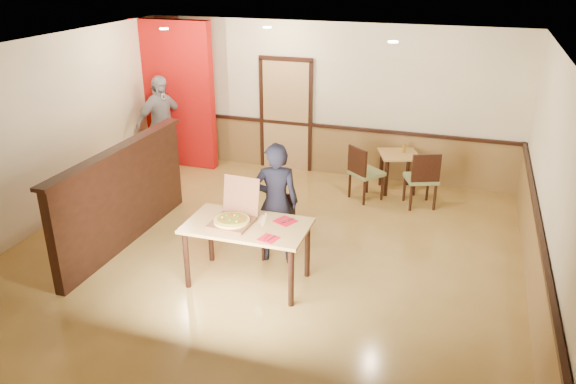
% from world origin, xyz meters
% --- Properties ---
extents(floor, '(7.00, 7.00, 0.00)m').
position_xyz_m(floor, '(0.00, 0.00, 0.00)').
color(floor, tan).
rests_on(floor, ground).
extents(ceiling, '(7.00, 7.00, 0.00)m').
position_xyz_m(ceiling, '(0.00, 0.00, 2.80)').
color(ceiling, black).
rests_on(ceiling, wall_back).
extents(wall_back, '(7.00, 0.00, 7.00)m').
position_xyz_m(wall_back, '(0.00, 3.50, 1.40)').
color(wall_back, '#FFF2C7').
rests_on(wall_back, floor).
extents(wall_left, '(0.00, 7.00, 7.00)m').
position_xyz_m(wall_left, '(-3.50, 0.00, 1.40)').
color(wall_left, '#FFF2C7').
rests_on(wall_left, floor).
extents(wall_right, '(0.00, 7.00, 7.00)m').
position_xyz_m(wall_right, '(3.50, 0.00, 1.40)').
color(wall_right, '#FFF2C7').
rests_on(wall_right, floor).
extents(wainscot_back, '(7.00, 0.04, 0.90)m').
position_xyz_m(wainscot_back, '(0.00, 3.47, 0.45)').
color(wainscot_back, olive).
rests_on(wainscot_back, floor).
extents(chair_rail_back, '(7.00, 0.06, 0.06)m').
position_xyz_m(chair_rail_back, '(0.00, 3.45, 0.92)').
color(chair_rail_back, black).
rests_on(chair_rail_back, wall_back).
extents(wainscot_right, '(0.04, 7.00, 0.90)m').
position_xyz_m(wainscot_right, '(3.47, 0.00, 0.45)').
color(wainscot_right, olive).
rests_on(wainscot_right, floor).
extents(chair_rail_right, '(0.06, 7.00, 0.06)m').
position_xyz_m(chair_rail_right, '(3.45, 0.00, 0.92)').
color(chair_rail_right, black).
rests_on(chair_rail_right, wall_right).
extents(back_door, '(0.90, 0.06, 2.10)m').
position_xyz_m(back_door, '(-0.80, 3.46, 1.05)').
color(back_door, tan).
rests_on(back_door, wall_back).
extents(booth_partition, '(0.20, 3.10, 1.44)m').
position_xyz_m(booth_partition, '(-2.00, -0.20, 0.74)').
color(booth_partition, black).
rests_on(booth_partition, floor).
extents(red_accent_panel, '(1.60, 0.20, 2.78)m').
position_xyz_m(red_accent_panel, '(-2.90, 3.00, 1.40)').
color(red_accent_panel, '#AC0E0C').
rests_on(red_accent_panel, floor).
extents(spot_a, '(0.14, 0.14, 0.02)m').
position_xyz_m(spot_a, '(-2.30, 1.80, 2.78)').
color(spot_a, beige).
rests_on(spot_a, ceiling).
extents(spot_b, '(0.14, 0.14, 0.02)m').
position_xyz_m(spot_b, '(-0.80, 2.50, 2.78)').
color(spot_b, beige).
rests_on(spot_b, ceiling).
extents(spot_c, '(0.14, 0.14, 0.02)m').
position_xyz_m(spot_c, '(1.40, 1.50, 2.78)').
color(spot_c, beige).
rests_on(spot_c, ceiling).
extents(main_table, '(1.53, 0.89, 0.81)m').
position_xyz_m(main_table, '(0.08, -0.65, 0.70)').
color(main_table, tan).
rests_on(main_table, floor).
extents(diner_chair, '(0.48, 0.48, 0.86)m').
position_xyz_m(diner_chair, '(0.21, 0.17, 0.47)').
color(diner_chair, olive).
rests_on(diner_chair, floor).
extents(side_chair_left, '(0.66, 0.66, 0.95)m').
position_xyz_m(side_chair_left, '(0.93, 2.39, 0.52)').
color(side_chair_left, olive).
rests_on(side_chair_left, floor).
extents(side_chair_right, '(0.63, 0.63, 0.98)m').
position_xyz_m(side_chair_right, '(1.91, 2.38, 0.53)').
color(side_chair_right, olive).
rests_on(side_chair_right, floor).
extents(side_table, '(0.82, 0.82, 0.69)m').
position_xyz_m(side_table, '(1.43, 3.00, 0.52)').
color(side_table, tan).
rests_on(side_table, floor).
extents(diner, '(0.71, 0.58, 1.67)m').
position_xyz_m(diner, '(0.22, 0.03, 0.84)').
color(diner, black).
rests_on(diner, floor).
extents(passerby, '(0.86, 1.17, 1.84)m').
position_xyz_m(passerby, '(-3.00, 2.60, 0.92)').
color(passerby, '#9998A1').
rests_on(passerby, floor).
extents(pizza_box, '(0.51, 0.59, 0.51)m').
position_xyz_m(pizza_box, '(-0.10, -0.65, 0.88)').
color(pizza_box, brown).
rests_on(pizza_box, main_table).
extents(pizza, '(0.55, 0.55, 0.03)m').
position_xyz_m(pizza, '(-0.10, -0.70, 0.86)').
color(pizza, '#F4CF58').
rests_on(pizza, pizza_box).
extents(napkin_near, '(0.25, 0.25, 0.01)m').
position_xyz_m(napkin_near, '(0.46, -0.92, 0.82)').
color(napkin_near, red).
rests_on(napkin_near, main_table).
extents(napkin_far, '(0.31, 0.31, 0.01)m').
position_xyz_m(napkin_far, '(0.49, -0.42, 0.82)').
color(napkin_far, red).
rests_on(napkin_far, main_table).
extents(condiment, '(0.06, 0.06, 0.14)m').
position_xyz_m(condiment, '(1.49, 3.08, 0.76)').
color(condiment, olive).
rests_on(condiment, side_table).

